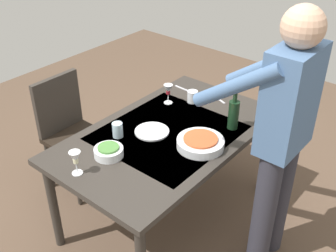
% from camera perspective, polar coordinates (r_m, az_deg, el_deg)
% --- Properties ---
extents(ground_plane, '(6.00, 6.00, 0.00)m').
position_cam_1_polar(ground_plane, '(3.20, 0.00, -11.93)').
color(ground_plane, brown).
extents(dining_table, '(1.55, 0.92, 0.73)m').
position_cam_1_polar(dining_table, '(2.79, 0.00, -2.12)').
color(dining_table, '#332D28').
rests_on(dining_table, ground_plane).
extents(chair_near, '(0.40, 0.40, 0.91)m').
position_cam_1_polar(chair_near, '(3.28, -13.55, -0.07)').
color(chair_near, black).
rests_on(chair_near, ground_plane).
extents(person_server, '(0.42, 0.61, 1.69)m').
position_cam_1_polar(person_server, '(2.40, 15.33, -0.96)').
color(person_server, '#2D2D38').
rests_on(person_server, ground_plane).
extents(wine_bottle, '(0.07, 0.07, 0.30)m').
position_cam_1_polar(wine_bottle, '(2.77, 9.04, 1.70)').
color(wine_bottle, black).
rests_on(wine_bottle, dining_table).
extents(wine_glass_left, '(0.07, 0.07, 0.15)m').
position_cam_1_polar(wine_glass_left, '(3.05, 0.03, 4.92)').
color(wine_glass_left, white).
rests_on(wine_glass_left, dining_table).
extents(wine_glass_right, '(0.07, 0.07, 0.15)m').
position_cam_1_polar(wine_glass_right, '(2.39, -12.66, -4.43)').
color(wine_glass_right, white).
rests_on(wine_glass_right, dining_table).
extents(water_cup_near_left, '(0.07, 0.07, 0.10)m').
position_cam_1_polar(water_cup_near_left, '(2.70, -6.97, -0.54)').
color(water_cup_near_left, silver).
rests_on(water_cup_near_left, dining_table).
extents(water_cup_near_right, '(0.08, 0.08, 0.09)m').
position_cam_1_polar(water_cup_near_right, '(3.10, 3.40, 4.08)').
color(water_cup_near_right, silver).
rests_on(water_cup_near_right, dining_table).
extents(serving_bowl_pasta, '(0.30, 0.30, 0.07)m').
position_cam_1_polar(serving_bowl_pasta, '(2.59, 4.44, -2.32)').
color(serving_bowl_pasta, silver).
rests_on(serving_bowl_pasta, dining_table).
extents(side_bowl_salad, '(0.18, 0.18, 0.07)m').
position_cam_1_polar(side_bowl_salad, '(2.54, -8.19, -3.47)').
color(side_bowl_salad, silver).
rests_on(side_bowl_salad, dining_table).
extents(dinner_plate_near, '(0.23, 0.23, 0.01)m').
position_cam_1_polar(dinner_plate_near, '(2.75, -2.23, -0.75)').
color(dinner_plate_near, silver).
rests_on(dinner_plate_near, dining_table).
extents(table_knife, '(0.08, 0.19, 0.00)m').
position_cam_1_polar(table_knife, '(3.18, 6.77, 3.87)').
color(table_knife, silver).
rests_on(table_knife, dining_table).
extents(table_fork, '(0.02, 0.18, 0.00)m').
position_cam_1_polar(table_fork, '(3.30, 2.22, 5.10)').
color(table_fork, silver).
rests_on(table_fork, dining_table).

